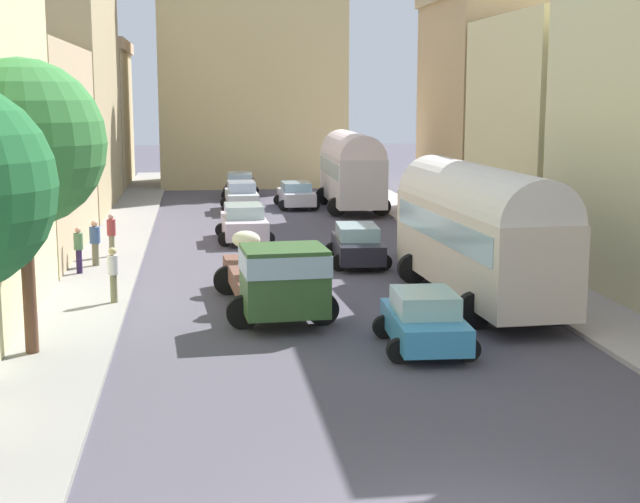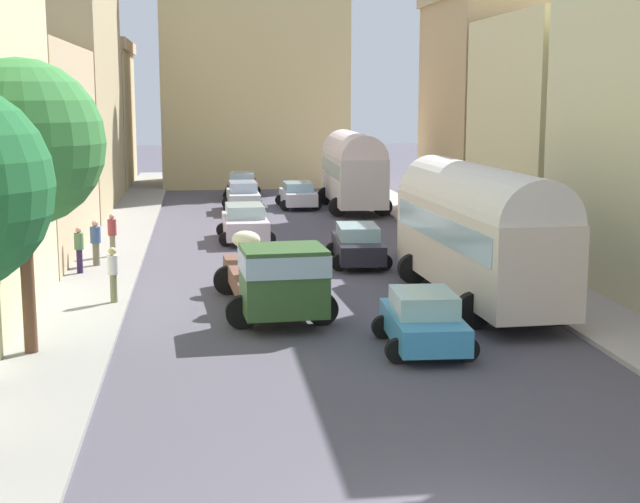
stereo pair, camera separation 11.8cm
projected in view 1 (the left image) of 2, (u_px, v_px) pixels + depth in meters
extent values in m
plane|color=#4B4753|center=(289.00, 242.00, 39.50)|extent=(154.00, 154.00, 0.00)
cube|color=gray|center=(118.00, 244.00, 38.53)|extent=(2.50, 70.00, 0.14)
cube|color=#AEA2A0|center=(453.00, 237.00, 40.43)|extent=(2.50, 70.00, 0.14)
cube|color=tan|center=(8.00, 151.00, 35.84)|extent=(5.36, 12.75, 8.17)
cube|color=tan|center=(60.00, 84.00, 49.29)|extent=(5.11, 14.77, 13.64)
cube|color=tan|center=(96.00, 120.00, 62.87)|extent=(4.29, 10.51, 9.09)
cube|color=tan|center=(93.00, 46.00, 62.03)|extent=(4.72, 10.51, 0.75)
cube|color=beige|center=(565.00, 132.00, 38.31)|extent=(5.90, 9.36, 9.48)
cube|color=tan|center=(477.00, 110.00, 47.47)|extent=(4.15, 9.24, 10.92)
cube|color=tan|center=(251.00, 93.00, 63.68)|extent=(12.51, 7.49, 12.75)
cube|color=#CEB37F|center=(187.00, 53.00, 60.83)|extent=(2.93, 2.93, 17.98)
cube|color=tan|center=(317.00, 53.00, 61.98)|extent=(2.93, 2.93, 17.98)
cube|color=beige|center=(477.00, 245.00, 27.80)|extent=(2.83, 9.90, 2.52)
cylinder|color=silver|center=(478.00, 204.00, 27.59)|extent=(2.77, 9.70, 2.36)
cube|color=#99B7C6|center=(478.00, 227.00, 27.71)|extent=(2.84, 9.12, 0.81)
cylinder|color=black|center=(413.00, 269.00, 30.76)|extent=(1.00, 0.35, 1.00)
cylinder|color=black|center=(478.00, 267.00, 31.16)|extent=(1.00, 0.35, 1.00)
cylinder|color=black|center=(474.00, 310.00, 24.87)|extent=(1.00, 0.35, 1.00)
cylinder|color=black|center=(553.00, 307.00, 25.26)|extent=(1.00, 0.35, 1.00)
cube|color=silver|center=(351.00, 178.00, 50.07)|extent=(2.63, 8.64, 2.53)
cylinder|color=silver|center=(352.00, 155.00, 49.86)|extent=(2.58, 8.46, 2.42)
cube|color=#99B7C6|center=(352.00, 168.00, 49.98)|extent=(2.67, 7.95, 0.81)
cylinder|color=black|center=(324.00, 196.00, 52.76)|extent=(1.00, 0.35, 1.00)
cylinder|color=black|center=(365.00, 195.00, 53.02)|extent=(1.00, 0.35, 1.00)
cylinder|color=black|center=(337.00, 207.00, 47.55)|extent=(1.00, 0.35, 1.00)
cylinder|color=black|center=(381.00, 206.00, 47.81)|extent=(1.00, 0.35, 1.00)
cube|color=#2F5026|center=(284.00, 280.00, 24.66)|extent=(2.32, 2.15, 1.80)
cube|color=#99B7C6|center=(284.00, 262.00, 24.58)|extent=(2.37, 2.23, 0.58)
cube|color=brown|center=(266.00, 277.00, 28.30)|extent=(2.52, 5.41, 0.55)
ellipsoid|color=silver|center=(263.00, 265.00, 27.42)|extent=(0.96, 0.95, 0.47)
ellipsoid|color=beige|center=(291.00, 270.00, 26.76)|extent=(1.12, 1.11, 0.46)
ellipsoid|color=beige|center=(279.00, 264.00, 27.60)|extent=(0.95, 1.06, 0.47)
ellipsoid|color=beige|center=(256.00, 253.00, 26.80)|extent=(0.93, 0.72, 0.58)
ellipsoid|color=beige|center=(253.00, 253.00, 27.11)|extent=(0.81, 0.92, 0.54)
ellipsoid|color=beige|center=(246.00, 239.00, 29.48)|extent=(1.23, 1.17, 0.56)
cylinder|color=black|center=(322.00, 309.00, 25.28)|extent=(0.90, 0.32, 0.90)
cylinder|color=black|center=(243.00, 312.00, 24.87)|extent=(0.90, 0.32, 0.90)
cylinder|color=black|center=(296.00, 278.00, 29.52)|extent=(0.90, 0.31, 0.90)
cylinder|color=black|center=(228.00, 280.00, 29.10)|extent=(0.90, 0.31, 0.90)
cube|color=silver|center=(244.00, 226.00, 39.66)|extent=(1.89, 4.40, 0.78)
cube|color=#A5C2C4|center=(244.00, 211.00, 39.55)|extent=(1.63, 2.30, 0.54)
cylinder|color=black|center=(268.00, 238.00, 38.54)|extent=(0.60, 0.21, 0.60)
cylinder|color=black|center=(225.00, 239.00, 38.27)|extent=(0.60, 0.21, 0.60)
cylinder|color=black|center=(262.00, 229.00, 41.17)|extent=(0.60, 0.21, 0.60)
cylinder|color=black|center=(222.00, 230.00, 40.90)|extent=(0.60, 0.21, 0.60)
cube|color=silver|center=(242.00, 199.00, 49.67)|extent=(1.67, 4.41, 0.81)
cube|color=#9EB0CE|center=(241.00, 187.00, 49.56)|extent=(1.46, 2.30, 0.54)
cylinder|color=black|center=(259.00, 209.00, 48.52)|extent=(0.60, 0.21, 0.60)
cylinder|color=black|center=(228.00, 209.00, 48.29)|extent=(0.60, 0.21, 0.60)
cylinder|color=black|center=(255.00, 203.00, 51.18)|extent=(0.60, 0.21, 0.60)
cylinder|color=black|center=(226.00, 203.00, 50.95)|extent=(0.60, 0.21, 0.60)
cube|color=#281C2E|center=(240.00, 187.00, 56.14)|extent=(1.95, 4.45, 0.76)
cube|color=#97B9CB|center=(240.00, 177.00, 56.03)|extent=(1.60, 2.36, 0.53)
cylinder|color=black|center=(254.00, 195.00, 54.92)|extent=(0.60, 0.21, 0.60)
cylinder|color=black|center=(226.00, 195.00, 54.82)|extent=(0.60, 0.21, 0.60)
cylinder|color=black|center=(254.00, 191.00, 57.57)|extent=(0.60, 0.21, 0.60)
cylinder|color=black|center=(228.00, 191.00, 57.47)|extent=(0.60, 0.21, 0.60)
cube|color=#398CC2|center=(424.00, 326.00, 22.80)|extent=(1.82, 3.71, 0.65)
cube|color=#98C2BB|center=(425.00, 302.00, 22.70)|extent=(1.55, 1.95, 0.55)
cylinder|color=black|center=(384.00, 327.00, 23.89)|extent=(0.60, 0.21, 0.60)
cylinder|color=black|center=(447.00, 326.00, 24.03)|extent=(0.60, 0.21, 0.60)
cylinder|color=black|center=(399.00, 351.00, 21.67)|extent=(0.60, 0.21, 0.60)
cylinder|color=black|center=(468.00, 349.00, 21.82)|extent=(0.60, 0.21, 0.60)
cube|color=#222029|center=(357.00, 248.00, 34.29)|extent=(1.90, 4.43, 0.70)
cube|color=#97BBC6|center=(357.00, 232.00, 34.19)|extent=(1.58, 2.34, 0.51)
cylinder|color=black|center=(332.00, 250.00, 35.61)|extent=(0.60, 0.21, 0.60)
cylinder|color=black|center=(374.00, 250.00, 35.72)|extent=(0.60, 0.21, 0.60)
cylinder|color=black|center=(339.00, 263.00, 32.97)|extent=(0.60, 0.21, 0.60)
cylinder|color=black|center=(384.00, 262.00, 33.08)|extent=(0.60, 0.21, 0.60)
cube|color=silver|center=(296.00, 197.00, 51.20)|extent=(1.78, 4.19, 0.69)
cube|color=#8CB1C8|center=(296.00, 186.00, 51.10)|extent=(1.54, 2.19, 0.48)
cylinder|color=black|center=(279.00, 200.00, 52.38)|extent=(0.60, 0.21, 0.60)
cylinder|color=black|center=(308.00, 200.00, 52.64)|extent=(0.60, 0.21, 0.60)
cylinder|color=black|center=(284.00, 205.00, 49.87)|extent=(0.60, 0.21, 0.60)
cylinder|color=black|center=(315.00, 205.00, 50.13)|extent=(0.60, 0.21, 0.60)
cylinder|color=#757657|center=(112.00, 258.00, 35.25)|extent=(0.18, 0.18, 0.14)
cylinder|color=#757657|center=(112.00, 246.00, 35.17)|extent=(0.28, 0.28, 0.81)
cylinder|color=#993839|center=(111.00, 227.00, 35.05)|extent=(0.43, 0.43, 0.61)
sphere|color=tan|center=(111.00, 217.00, 34.98)|extent=(0.21, 0.21, 0.21)
cylinder|color=#747251|center=(114.00, 304.00, 27.46)|extent=(0.18, 0.18, 0.14)
cylinder|color=#747251|center=(114.00, 288.00, 27.37)|extent=(0.27, 0.27, 0.85)
cylinder|color=silver|center=(113.00, 265.00, 27.25)|extent=(0.41, 0.41, 0.58)
sphere|color=tan|center=(112.00, 251.00, 27.18)|extent=(0.24, 0.24, 0.24)
cylinder|color=#6D6950|center=(96.00, 267.00, 33.35)|extent=(0.21, 0.21, 0.14)
cylinder|color=#6D6950|center=(96.00, 254.00, 33.27)|extent=(0.33, 0.33, 0.82)
cylinder|color=#3B5584|center=(95.00, 235.00, 33.15)|extent=(0.51, 0.51, 0.59)
sphere|color=tan|center=(94.00, 224.00, 33.08)|extent=(0.24, 0.24, 0.24)
cylinder|color=#2A1D44|center=(80.00, 275.00, 31.90)|extent=(0.18, 0.18, 0.14)
cylinder|color=#2A1D44|center=(79.00, 261.00, 31.82)|extent=(0.26, 0.26, 0.83)
cylinder|color=#4D754E|center=(78.00, 241.00, 31.70)|extent=(0.40, 0.40, 0.57)
sphere|color=tan|center=(78.00, 230.00, 31.63)|extent=(0.21, 0.21, 0.21)
cylinder|color=brown|center=(29.00, 283.00, 21.84)|extent=(0.32, 0.32, 3.69)
sphere|color=#377C3B|center=(21.00, 143.00, 21.28)|extent=(3.95, 3.95, 3.95)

